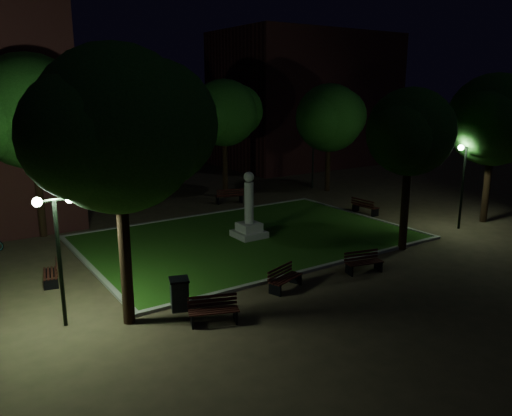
{
  "coord_description": "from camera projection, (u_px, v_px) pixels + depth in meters",
  "views": [
    {
      "loc": [
        -12.59,
        -17.47,
        7.13
      ],
      "look_at": [
        -0.27,
        1.0,
        1.76
      ],
      "focal_mm": 35.0,
      "sensor_mm": 36.0,
      "label": 1
    }
  ],
  "objects": [
    {
      "name": "ground",
      "position": [
        273.0,
        249.0,
        22.59
      ],
      "size": [
        80.0,
        80.0,
        0.0
      ],
      "primitive_type": "plane",
      "color": "#403322"
    },
    {
      "name": "lawn",
      "position": [
        249.0,
        238.0,
        24.2
      ],
      "size": [
        15.0,
        10.0,
        0.08
      ],
      "primitive_type": "cube",
      "color": "#214911",
      "rests_on": "ground"
    },
    {
      "name": "lawn_kerb",
      "position": [
        249.0,
        237.0,
        24.19
      ],
      "size": [
        15.4,
        10.4,
        0.12
      ],
      "color": "slate",
      "rests_on": "ground"
    },
    {
      "name": "monument",
      "position": [
        249.0,
        219.0,
        23.98
      ],
      "size": [
        1.4,
        1.4,
        3.2
      ],
      "color": "gray",
      "rests_on": "lawn"
    },
    {
      "name": "building_far",
      "position": [
        305.0,
        100.0,
        47.06
      ],
      "size": [
        16.0,
        10.0,
        12.0
      ],
      "primitive_type": "cube",
      "color": "#532221",
      "rests_on": "ground"
    },
    {
      "name": "tree_west",
      "position": [
        121.0,
        129.0,
        14.21
      ],
      "size": [
        5.93,
        4.84,
        8.4
      ],
      "color": "black",
      "rests_on": "ground"
    },
    {
      "name": "tree_north_wl",
      "position": [
        114.0,
        107.0,
        28.16
      ],
      "size": [
        5.68,
        4.63,
        8.37
      ],
      "color": "black",
      "rests_on": "ground"
    },
    {
      "name": "tree_north_er",
      "position": [
        226.0,
        113.0,
        32.07
      ],
      "size": [
        5.28,
        4.31,
        7.7
      ],
      "color": "black",
      "rests_on": "ground"
    },
    {
      "name": "tree_ne",
      "position": [
        331.0,
        118.0,
        34.27
      ],
      "size": [
        5.72,
        4.67,
        7.44
      ],
      "color": "black",
      "rests_on": "ground"
    },
    {
      "name": "tree_east",
      "position": [
        496.0,
        120.0,
        26.01
      ],
      "size": [
        5.89,
        4.81,
        7.9
      ],
      "color": "black",
      "rests_on": "ground"
    },
    {
      "name": "tree_se",
      "position": [
        412.0,
        132.0,
        21.44
      ],
      "size": [
        4.66,
        3.8,
        7.18
      ],
      "color": "black",
      "rests_on": "ground"
    },
    {
      "name": "tree_nw",
      "position": [
        34.0,
        112.0,
        23.22
      ],
      "size": [
        6.59,
        5.38,
        8.73
      ],
      "color": "black",
      "rests_on": "ground"
    },
    {
      "name": "tree_far_north",
      "position": [
        130.0,
        113.0,
        29.58
      ],
      "size": [
        5.84,
        4.77,
        8.05
      ],
      "color": "black",
      "rests_on": "ground"
    },
    {
      "name": "lamppost_sw",
      "position": [
        57.0,
        235.0,
        14.68
      ],
      "size": [
        1.18,
        0.28,
        4.09
      ],
      "color": "black",
      "rests_on": "ground"
    },
    {
      "name": "lamppost_se",
      "position": [
        464.0,
        170.0,
        25.2
      ],
      "size": [
        1.18,
        0.28,
        4.38
      ],
      "color": "black",
      "rests_on": "ground"
    },
    {
      "name": "lamppost_ne",
      "position": [
        313.0,
        145.0,
        35.62
      ],
      "size": [
        1.18,
        0.28,
        4.49
      ],
      "color": "black",
      "rests_on": "ground"
    },
    {
      "name": "bench_near_left",
      "position": [
        284.0,
        279.0,
        18.05
      ],
      "size": [
        1.6,
        0.98,
        0.83
      ],
      "rotation": [
        0.0,
        0.0,
        0.33
      ],
      "color": "black",
      "rests_on": "ground"
    },
    {
      "name": "bench_near_right",
      "position": [
        363.0,
        263.0,
        19.71
      ],
      "size": [
        1.6,
        0.87,
        0.84
      ],
      "rotation": [
        0.0,
        0.0,
        -0.23
      ],
      "color": "black",
      "rests_on": "ground"
    },
    {
      "name": "bench_west_near",
      "position": [
        213.0,
        311.0,
        15.43
      ],
      "size": [
        1.64,
        1.05,
        0.85
      ],
      "rotation": [
        0.0,
        0.0,
        -0.36
      ],
      "color": "black",
      "rests_on": "ground"
    },
    {
      "name": "bench_left_side",
      "position": [
        52.0,
        274.0,
        18.59
      ],
      "size": [
        0.76,
        1.51,
        0.79
      ],
      "rotation": [
        0.0,
        0.0,
        -1.76
      ],
      "color": "black",
      "rests_on": "ground"
    },
    {
      "name": "bench_right_side",
      "position": [
        365.0,
        207.0,
        28.75
      ],
      "size": [
        0.66,
        1.69,
        0.92
      ],
      "rotation": [
        0.0,
        0.0,
        1.62
      ],
      "color": "black",
      "rests_on": "ground"
    },
    {
      "name": "bench_far_side",
      "position": [
        229.0,
        196.0,
        31.43
      ],
      "size": [
        1.85,
        1.05,
        0.96
      ],
      "rotation": [
        0.0,
        0.0,
        2.87
      ],
      "color": "black",
      "rests_on": "ground"
    },
    {
      "name": "trash_bin",
      "position": [
        180.0,
        294.0,
        16.34
      ],
      "size": [
        0.8,
        0.8,
        1.08
      ],
      "color": "black",
      "rests_on": "ground"
    }
  ]
}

